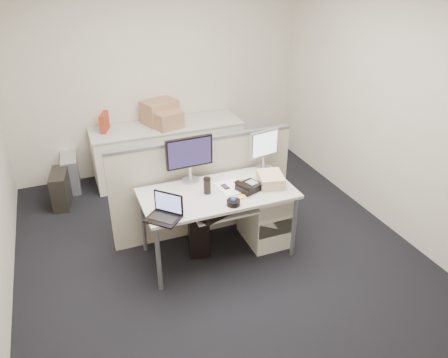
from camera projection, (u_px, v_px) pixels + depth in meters
name	position (u px, v px, depth m)	size (l,w,h in m)	color
floor	(218.00, 252.00, 4.61)	(4.00, 4.50, 0.01)	black
wall_back	(157.00, 74.00, 5.82)	(4.00, 0.02, 2.70)	beige
wall_front	(381.00, 294.00, 2.13)	(4.00, 0.02, 2.70)	beige
wall_right	(393.00, 107.00, 4.62)	(0.02, 4.50, 2.70)	beige
desk	(218.00, 198.00, 4.29)	(1.50, 0.75, 0.73)	#BBB8B1
keyboard_tray	(224.00, 211.00, 4.17)	(0.62, 0.32, 0.02)	#BBB8B1
drawer_pedestal	(264.00, 213.00, 4.67)	(0.40, 0.55, 0.65)	beige
cubicle_partition	(203.00, 188.00, 4.71)	(2.00, 0.06, 1.10)	#A89C88
back_counter	(168.00, 151.00, 6.02)	(2.00, 0.60, 0.72)	beige
monitor_main	(190.00, 160.00, 4.36)	(0.48, 0.18, 0.48)	black
monitor_small	(264.00, 150.00, 4.64)	(0.35, 0.17, 0.42)	#B7B7BC
laptop	(162.00, 209.00, 3.78)	(0.29, 0.22, 0.22)	black
trackball	(233.00, 203.00, 4.04)	(0.13, 0.13, 0.05)	black
desk_phone	(249.00, 187.00, 4.28)	(0.22, 0.18, 0.07)	black
paper_stack	(231.00, 188.00, 4.33)	(0.24, 0.30, 0.01)	white
sticky_pad	(242.00, 197.00, 4.17)	(0.07, 0.07, 0.01)	yellow
travel_mug	(207.00, 186.00, 4.21)	(0.07, 0.07, 0.15)	black
banana	(240.00, 181.00, 4.43)	(0.16, 0.04, 0.04)	gold
cellphone	(225.00, 187.00, 4.33)	(0.06, 0.11, 0.01)	black
manila_folders	(271.00, 179.00, 4.38)	(0.24, 0.30, 0.11)	tan
keyboard	(221.00, 212.00, 4.11)	(0.48, 0.17, 0.03)	black
pc_tower_desk	(198.00, 227.00, 4.61)	(0.20, 0.49, 0.46)	black
pc_tower_spare_dark	(61.00, 189.00, 5.37)	(0.19, 0.47, 0.44)	black
pc_tower_spare_silver	(71.00, 172.00, 5.74)	(0.20, 0.49, 0.46)	#B7B7BC
cardboard_box_left	(160.00, 113.00, 5.86)	(0.44, 0.33, 0.33)	#A37249
cardboard_box_right	(168.00, 121.00, 5.70)	(0.34, 0.26, 0.24)	#A37249
red_binder	(104.00, 123.00, 5.62)	(0.06, 0.27, 0.25)	#9A2D16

